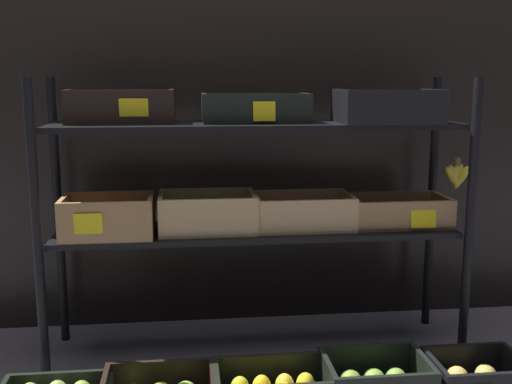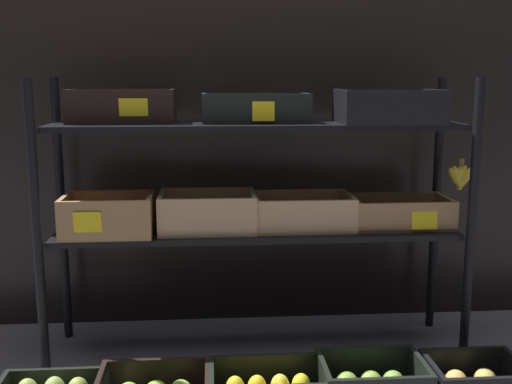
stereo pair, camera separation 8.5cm
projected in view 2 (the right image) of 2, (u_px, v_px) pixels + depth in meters
ground_plane at (256, 349)px, 2.36m from camera, size 10.00×10.00×0.00m
storefront_wall at (249, 96)px, 2.55m from camera, size 3.87×0.12×1.88m
display_rack at (258, 177)px, 2.24m from camera, size 1.59×0.38×1.02m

